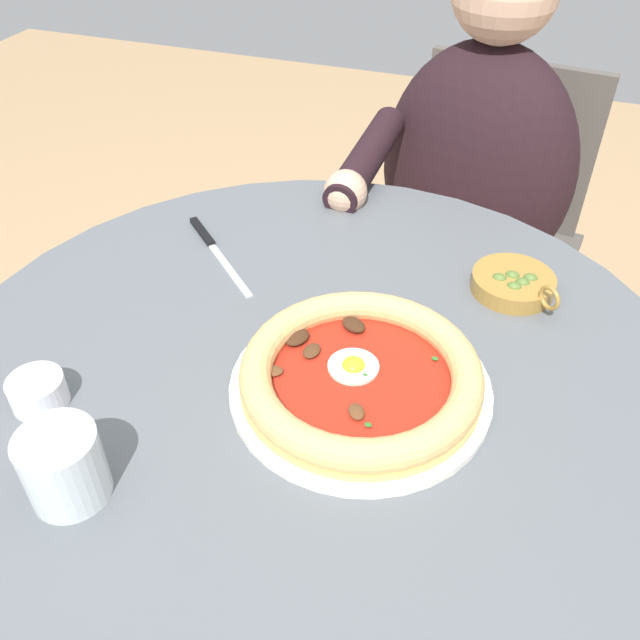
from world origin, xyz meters
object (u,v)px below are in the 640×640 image
dining_table (313,459)px  water_glass (65,470)px  pizza_on_plate (360,376)px  diner_person (460,260)px  steak_knife (211,244)px  ramekin_capers (38,391)px  olive_pan (514,283)px  cafe_chair_diner (482,222)px

dining_table → water_glass: bearing=57.0°
pizza_on_plate → water_glass: water_glass is taller
dining_table → diner_person: 0.67m
dining_table → steak_knife: bearing=-39.8°
diner_person → water_glass: bearing=74.8°
steak_knife → water_glass: bearing=99.0°
water_glass → ramekin_capers: bearing=-40.4°
steak_knife → olive_pan: olive_pan is taller
dining_table → water_glass: 0.36m
ramekin_capers → water_glass: bearing=139.6°
dining_table → diner_person: (-0.09, -0.66, -0.09)m
water_glass → olive_pan: 0.59m
ramekin_capers → diner_person: (-0.35, -0.81, -0.28)m
steak_knife → cafe_chair_diner: cafe_chair_diner is taller
diner_person → steak_knife: bearing=56.3°
olive_pan → cafe_chair_diner: cafe_chair_diner is taller
ramekin_capers → dining_table: bearing=-149.3°
steak_knife → dining_table: bearing=140.2°
water_glass → olive_pan: (-0.36, -0.47, -0.02)m
steak_knife → cafe_chair_diner: 0.74m
dining_table → olive_pan: bearing=-132.0°
dining_table → cafe_chair_diner: bearing=-97.8°
dining_table → olive_pan: (-0.20, -0.23, 0.19)m
dining_table → pizza_on_plate: (-0.06, 0.02, 0.19)m
steak_knife → olive_pan: (-0.43, -0.04, 0.01)m
dining_table → ramekin_capers: ramekin_capers is taller
pizza_on_plate → olive_pan: size_ratio=2.52×
dining_table → olive_pan: size_ratio=7.80×
ramekin_capers → steak_knife: bearing=-95.8°
olive_pan → cafe_chair_diner: bearing=-80.7°
water_glass → cafe_chair_diner: size_ratio=0.09×
steak_knife → cafe_chair_diner: size_ratio=0.20×
olive_pan → cafe_chair_diner: size_ratio=0.14×
pizza_on_plate → water_glass: size_ratio=3.76×
pizza_on_plate → diner_person: (-0.02, -0.68, -0.28)m
dining_table → diner_person: diner_person is taller
dining_table → water_glass: (0.16, 0.24, 0.21)m
olive_pan → cafe_chair_diner: (0.09, -0.57, -0.26)m
steak_knife → ramekin_capers: ramekin_capers is taller
steak_knife → cafe_chair_diner: bearing=-118.8°
ramekin_capers → cafe_chair_diner: (-0.37, -0.95, -0.26)m
steak_knife → diner_person: diner_person is taller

